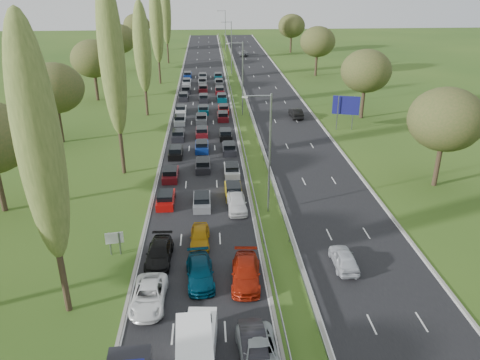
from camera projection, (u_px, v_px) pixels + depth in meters
name	position (u px, v px, depth m)	size (l,w,h in m)	color
ground	(242.00, 112.00, 80.80)	(260.00, 260.00, 0.00)	#2A4C17
near_carriageway	(203.00, 109.00, 82.66)	(10.50, 215.00, 0.04)	black
far_carriageway	(278.00, 107.00, 83.51)	(10.50, 215.00, 0.04)	black
central_reservation	(241.00, 105.00, 82.86)	(2.36, 215.00, 0.32)	gray
lamp_columns	(243.00, 79.00, 76.55)	(0.18, 140.18, 12.00)	gray
poplar_row	(132.00, 49.00, 63.99)	(2.80, 127.80, 22.44)	#2D2116
woodland_left	(46.00, 94.00, 60.18)	(8.00, 166.00, 11.10)	#2D2116
woodland_right	(384.00, 82.00, 66.75)	(8.00, 153.00, 11.10)	#2D2116
traffic_queue_fill	(202.00, 114.00, 77.81)	(9.06, 69.19, 0.80)	#A50C0A
near_car_2	(149.00, 296.00, 33.54)	(2.36, 5.13, 1.42)	white
near_car_3	(159.00, 253.00, 38.62)	(2.05, 5.04, 1.46)	black
near_car_7	(200.00, 272.00, 36.14)	(2.08, 5.11, 1.48)	#043248
near_car_8	(200.00, 236.00, 41.11)	(1.69, 4.21, 1.43)	#B37D0B
near_car_9	(254.00, 346.00, 28.99)	(1.59, 4.55, 1.50)	black
near_car_10	(259.00, 353.00, 28.45)	(2.43, 5.27, 1.47)	#A1A8AA
near_car_11	(246.00, 273.00, 35.97)	(2.19, 5.39, 1.56)	#9C1C09
near_car_12	(237.00, 202.00, 47.01)	(1.90, 4.73, 1.61)	silver
far_car_0	(344.00, 258.00, 37.88)	(1.74, 4.33, 1.48)	silver
far_car_1	(296.00, 113.00, 77.17)	(1.65, 4.73, 1.56)	black
far_car_2	(243.00, 53.00, 135.91)	(2.39, 5.17, 1.44)	slate
white_van_front	(200.00, 341.00, 29.08)	(1.85, 4.72, 1.90)	silver
white_van_rear	(195.00, 354.00, 27.88)	(2.17, 5.53, 2.22)	white
info_sign	(115.00, 240.00, 39.28)	(1.50, 0.34, 2.10)	gray
direction_sign	(346.00, 107.00, 70.15)	(3.86, 1.25, 5.20)	gray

